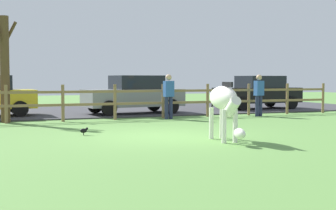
{
  "coord_description": "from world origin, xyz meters",
  "views": [
    {
      "loc": [
        -4.24,
        -11.25,
        1.5
      ],
      "look_at": [
        0.74,
        1.38,
        0.72
      ],
      "focal_mm": 49.82,
      "sensor_mm": 36.0,
      "label": 1
    }
  ],
  "objects_px": {
    "parked_car_black": "(258,92)",
    "visitor_right_of_tree": "(169,94)",
    "zebra": "(224,102)",
    "crow_on_grass": "(84,130)",
    "parked_car_grey": "(134,94)",
    "bare_tree": "(4,66)",
    "visitor_left_of_tree": "(259,93)"
  },
  "relations": [
    {
      "from": "parked_car_black",
      "to": "visitor_right_of_tree",
      "type": "relative_size",
      "value": 2.47
    },
    {
      "from": "crow_on_grass",
      "to": "visitor_right_of_tree",
      "type": "bearing_deg",
      "value": 43.84
    },
    {
      "from": "bare_tree",
      "to": "parked_car_grey",
      "type": "relative_size",
      "value": 0.88
    },
    {
      "from": "zebra",
      "to": "visitor_right_of_tree",
      "type": "bearing_deg",
      "value": 80.79
    },
    {
      "from": "visitor_right_of_tree",
      "to": "zebra",
      "type": "bearing_deg",
      "value": -99.21
    },
    {
      "from": "zebra",
      "to": "crow_on_grass",
      "type": "xyz_separation_m",
      "value": [
        -2.88,
        2.37,
        -0.8
      ]
    },
    {
      "from": "crow_on_grass",
      "to": "visitor_left_of_tree",
      "type": "distance_m",
      "value": 8.42
    },
    {
      "from": "bare_tree",
      "to": "visitor_right_of_tree",
      "type": "relative_size",
      "value": 2.22
    },
    {
      "from": "visitor_left_of_tree",
      "to": "visitor_right_of_tree",
      "type": "bearing_deg",
      "value": 177.21
    },
    {
      "from": "zebra",
      "to": "bare_tree",
      "type": "bearing_deg",
      "value": 124.05
    },
    {
      "from": "parked_car_grey",
      "to": "parked_car_black",
      "type": "bearing_deg",
      "value": 6.16
    },
    {
      "from": "zebra",
      "to": "parked_car_grey",
      "type": "distance_m",
      "value": 8.6
    },
    {
      "from": "parked_car_black",
      "to": "visitor_left_of_tree",
      "type": "height_order",
      "value": "visitor_left_of_tree"
    },
    {
      "from": "visitor_left_of_tree",
      "to": "bare_tree",
      "type": "bearing_deg",
      "value": 174.07
    },
    {
      "from": "zebra",
      "to": "visitor_left_of_tree",
      "type": "height_order",
      "value": "visitor_left_of_tree"
    },
    {
      "from": "parked_car_black",
      "to": "visitor_left_of_tree",
      "type": "xyz_separation_m",
      "value": [
        -2.11,
        -3.38,
        0.06
      ]
    },
    {
      "from": "zebra",
      "to": "crow_on_grass",
      "type": "relative_size",
      "value": 9.0
    },
    {
      "from": "bare_tree",
      "to": "zebra",
      "type": "height_order",
      "value": "bare_tree"
    },
    {
      "from": "zebra",
      "to": "parked_car_grey",
      "type": "xyz_separation_m",
      "value": [
        0.44,
        8.59,
        -0.08
      ]
    },
    {
      "from": "crow_on_grass",
      "to": "parked_car_black",
      "type": "height_order",
      "value": "parked_car_black"
    },
    {
      "from": "bare_tree",
      "to": "parked_car_grey",
      "type": "xyz_separation_m",
      "value": [
        5.08,
        1.71,
        -1.08
      ]
    },
    {
      "from": "crow_on_grass",
      "to": "visitor_left_of_tree",
      "type": "xyz_separation_m",
      "value": [
        7.6,
        3.53,
        0.78
      ]
    },
    {
      "from": "bare_tree",
      "to": "visitor_right_of_tree",
      "type": "xyz_separation_m",
      "value": [
        5.64,
        -0.79,
        -1.01
      ]
    },
    {
      "from": "bare_tree",
      "to": "parked_car_grey",
      "type": "bearing_deg",
      "value": 18.6
    },
    {
      "from": "parked_car_grey",
      "to": "parked_car_black",
      "type": "xyz_separation_m",
      "value": [
        6.39,
        0.69,
        0.0
      ]
    },
    {
      "from": "parked_car_grey",
      "to": "visitor_right_of_tree",
      "type": "bearing_deg",
      "value": -77.56
    },
    {
      "from": "parked_car_black",
      "to": "visitor_right_of_tree",
      "type": "bearing_deg",
      "value": -151.34
    },
    {
      "from": "bare_tree",
      "to": "zebra",
      "type": "relative_size",
      "value": 1.88
    },
    {
      "from": "zebra",
      "to": "parked_car_black",
      "type": "relative_size",
      "value": 0.48
    },
    {
      "from": "parked_car_black",
      "to": "bare_tree",
      "type": "bearing_deg",
      "value": -168.18
    },
    {
      "from": "zebra",
      "to": "parked_car_grey",
      "type": "bearing_deg",
      "value": 87.1
    },
    {
      "from": "bare_tree",
      "to": "visitor_left_of_tree",
      "type": "height_order",
      "value": "bare_tree"
    }
  ]
}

